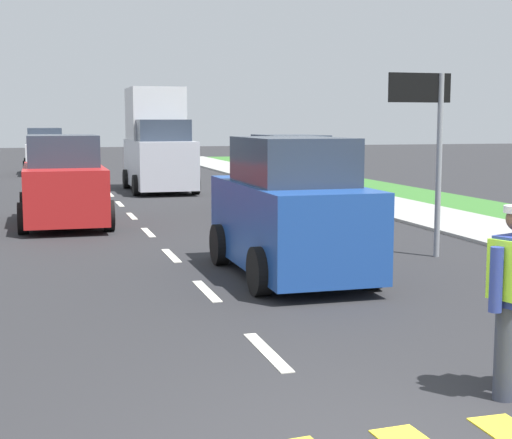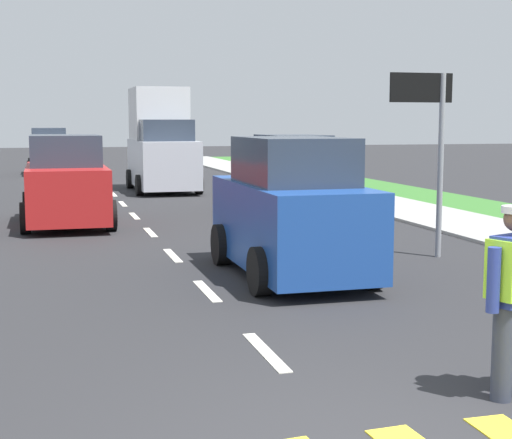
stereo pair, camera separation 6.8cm
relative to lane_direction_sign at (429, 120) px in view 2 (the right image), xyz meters
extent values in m
plane|color=#28282B|center=(-4.26, 13.64, -2.41)|extent=(96.00, 96.00, 0.00)
cube|color=#9E9E99|center=(2.94, 2.64, -2.41)|extent=(2.40, 72.00, 0.14)
cube|color=silver|center=(-4.26, -4.66, -2.40)|extent=(0.14, 1.40, 0.01)
cube|color=silver|center=(-4.26, -1.66, -2.40)|extent=(0.14, 1.40, 0.01)
cube|color=silver|center=(-4.26, 1.34, -2.40)|extent=(0.14, 1.40, 0.01)
cube|color=silver|center=(-4.26, 4.34, -2.40)|extent=(0.14, 1.40, 0.01)
cube|color=silver|center=(-4.26, 7.34, -2.40)|extent=(0.14, 1.40, 0.01)
cube|color=silver|center=(-4.26, 10.34, -2.40)|extent=(0.14, 1.40, 0.01)
cube|color=silver|center=(-4.26, 13.34, -2.40)|extent=(0.14, 1.40, 0.01)
cube|color=silver|center=(-4.26, 16.34, -2.40)|extent=(0.14, 1.40, 0.01)
cube|color=silver|center=(-4.26, 19.34, -2.40)|extent=(0.14, 1.40, 0.01)
cube|color=silver|center=(-4.26, 22.34, -2.40)|extent=(0.14, 1.40, 0.01)
cube|color=silver|center=(-4.26, 25.34, -2.40)|extent=(0.14, 1.40, 0.01)
cube|color=silver|center=(-4.26, 28.34, -2.40)|extent=(0.14, 1.40, 0.01)
cube|color=silver|center=(-4.26, 31.34, -2.40)|extent=(0.14, 1.40, 0.01)
cube|color=silver|center=(-4.26, 34.34, -2.40)|extent=(0.14, 1.40, 0.01)
cube|color=silver|center=(-4.26, 37.34, -2.40)|extent=(0.14, 1.40, 0.01)
cube|color=silver|center=(-4.26, 40.34, -2.40)|extent=(0.14, 1.40, 0.01)
cylinder|color=#383D4C|center=(-2.70, -6.52, -2.00)|extent=(0.18, 0.18, 0.82)
cylinder|color=navy|center=(-2.85, -6.58, -1.34)|extent=(0.11, 0.11, 0.55)
cylinder|color=gray|center=(0.24, -0.01, -0.81)|extent=(0.10, 0.10, 3.20)
cube|color=white|center=(-0.16, 0.02, 0.54)|extent=(1.10, 0.05, 0.44)
cube|color=black|center=(-0.16, 0.00, 0.54)|extent=(1.16, 0.04, 0.50)
cube|color=silver|center=(-2.51, 14.19, -1.45)|extent=(1.90, 4.60, 1.56)
cube|color=#2D3847|center=(-2.51, 13.38, -0.32)|extent=(1.67, 1.61, 0.70)
cube|color=silver|center=(-2.51, 14.99, 0.23)|extent=(1.80, 2.53, 1.80)
cylinder|color=black|center=(-3.48, 15.62, -2.07)|extent=(0.22, 0.68, 0.68)
cylinder|color=black|center=(-1.54, 15.62, -2.07)|extent=(0.22, 0.68, 0.68)
cylinder|color=black|center=(-3.48, 12.76, -2.07)|extent=(0.22, 0.68, 0.68)
cylinder|color=black|center=(-1.54, 12.76, -2.07)|extent=(0.22, 0.68, 0.68)
cube|color=silver|center=(-0.03, 7.57, -1.65)|extent=(1.74, 4.09, 1.15)
cube|color=#2D3847|center=(-0.03, 7.47, -0.73)|extent=(1.53, 2.25, 0.70)
cylinder|color=black|center=(-0.93, 8.84, -2.07)|extent=(0.22, 0.68, 0.68)
cylinder|color=black|center=(0.86, 8.84, -2.07)|extent=(0.22, 0.68, 0.68)
cylinder|color=black|center=(-0.93, 6.30, -2.07)|extent=(0.22, 0.68, 0.68)
cylinder|color=black|center=(0.86, 6.30, -2.07)|extent=(0.22, 0.68, 0.68)
cube|color=red|center=(-5.95, 6.11, -1.63)|extent=(1.75, 4.11, 1.19)
cube|color=#2D3847|center=(-5.95, 6.21, -0.69)|extent=(1.54, 2.26, 0.70)
cylinder|color=black|center=(-5.05, 4.83, -2.07)|extent=(0.22, 0.68, 0.68)
cylinder|color=black|center=(-6.84, 4.83, -2.07)|extent=(0.22, 0.68, 0.68)
cylinder|color=black|center=(-5.05, 7.38, -2.07)|extent=(0.22, 0.68, 0.68)
cylinder|color=black|center=(-6.84, 7.38, -2.07)|extent=(0.22, 0.68, 0.68)
cube|color=#1E4799|center=(-2.79, -0.91, -1.60)|extent=(1.61, 3.89, 1.26)
cube|color=#2D3847|center=(-2.79, -1.01, -0.62)|extent=(1.42, 2.14, 0.70)
cylinder|color=black|center=(-3.62, 0.29, -2.07)|extent=(0.22, 0.68, 0.68)
cylinder|color=black|center=(-1.96, 0.29, -2.07)|extent=(0.22, 0.68, 0.68)
cylinder|color=black|center=(-3.62, -2.12, -2.07)|extent=(0.22, 0.68, 0.68)
cylinder|color=black|center=(-1.96, -2.12, -2.07)|extent=(0.22, 0.68, 0.68)
cube|color=silver|center=(-6.18, 24.38, -1.62)|extent=(1.67, 4.28, 1.21)
cube|color=#2D3847|center=(-6.18, 24.48, -0.66)|extent=(1.47, 2.36, 0.70)
cylinder|color=black|center=(-5.33, 23.05, -2.07)|extent=(0.22, 0.68, 0.68)
cylinder|color=black|center=(-7.04, 23.05, -2.07)|extent=(0.22, 0.68, 0.68)
cylinder|color=black|center=(-5.33, 25.70, -2.07)|extent=(0.22, 0.68, 0.68)
cylinder|color=black|center=(-7.04, 25.70, -2.07)|extent=(0.22, 0.68, 0.68)
camera|label=1|loc=(-6.48, -12.08, -0.03)|focal=54.09mm
camera|label=2|loc=(-6.41, -12.10, -0.03)|focal=54.09mm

